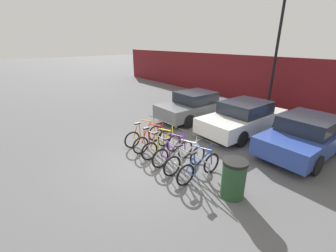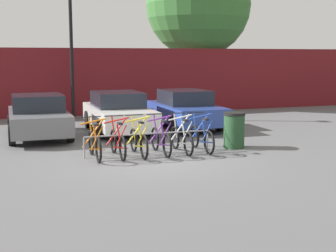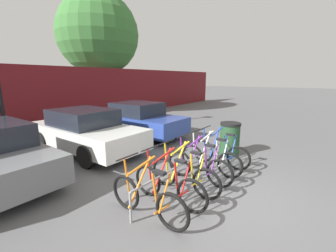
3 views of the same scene
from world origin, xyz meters
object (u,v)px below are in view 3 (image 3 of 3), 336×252
bicycle_yellow (184,175)px  tree_behind_hoarding (98,35)px  bicycle_red (168,185)px  car_white (86,131)px  bicycle_purple (199,166)px  bicycle_white (210,159)px  bicycle_blue (220,153)px  trash_bin (230,139)px  bike_rack (186,164)px  bicycle_orange (147,199)px  car_blue (139,120)px

bicycle_yellow → tree_behind_hoarding: (6.21, 10.77, 4.80)m
bicycle_red → car_white: bearing=77.1°
bicycle_purple → bicycle_white: same height
bicycle_blue → trash_bin: size_ratio=1.66×
bicycle_red → bicycle_blue: bearing=0.5°
bike_rack → tree_behind_hoarding: tree_behind_hoarding is taller
bicycle_purple → bicycle_red: bearing=178.2°
bicycle_red → bicycle_blue: size_ratio=1.00×
bike_rack → bicycle_yellow: bicycle_yellow is taller
bicycle_red → trash_bin: size_ratio=1.66×
bicycle_yellow → bicycle_purple: (0.63, 0.00, 0.00)m
car_white → tree_behind_hoarding: bearing=49.0°
bicycle_purple → bicycle_orange: bearing=178.2°
bicycle_purple → bicycle_blue: bearing=-1.8°
bicycle_purple → trash_bin: bicycle_purple is taller
bicycle_red → car_white: 4.22m
bicycle_white → car_blue: bearing=68.0°
bicycle_orange → bicycle_blue: (3.00, 0.00, 0.00)m
car_white → car_blue: size_ratio=1.08×
bicycle_yellow → bicycle_white: size_ratio=1.00×
bicycle_red → bicycle_white: size_ratio=1.00×
bicycle_red → trash_bin: 3.47m
car_blue → bicycle_purple: bearing=-119.4°
bicycle_orange → car_blue: (4.12, 4.12, 0.31)m
bicycle_blue → car_blue: car_blue is taller
bicycle_white → trash_bin: (1.68, 0.14, 0.14)m
bicycle_blue → car_blue: size_ratio=0.43×
bicycle_purple → tree_behind_hoarding: tree_behind_hoarding is taller
bicycle_yellow → trash_bin: size_ratio=1.66×
car_white → tree_behind_hoarding: (5.80, 6.68, 4.49)m
bicycle_orange → tree_behind_hoarding: bearing=54.5°
bicycle_blue → bike_rack: bearing=173.2°
bicycle_purple → tree_behind_hoarding: 13.05m
bicycle_blue → tree_behind_hoarding: 12.58m
bicycle_yellow → bicycle_blue: size_ratio=1.00×
bicycle_orange → bicycle_white: (2.40, 0.00, 0.00)m
bicycle_red → car_blue: size_ratio=0.43×
bike_rack → bicycle_orange: size_ratio=2.07×
bicycle_purple → bicycle_white: bearing=-1.8°
trash_bin → tree_behind_hoarding: bearing=72.7°
bicycle_white → car_white: car_white is taller
bicycle_yellow → bicycle_purple: same height
trash_bin → bicycle_purple: bearing=-176.5°
bicycle_purple → car_white: size_ratio=0.40×
bicycle_blue → tree_behind_hoarding: size_ratio=0.22×
tree_behind_hoarding → bicycle_white: bearing=-114.8°
car_white → bicycle_white: bearing=-78.7°
bicycle_purple → bike_rack: bearing=152.1°
bicycle_orange → bicycle_white: same height
bicycle_blue → car_blue: (1.12, 4.12, 0.31)m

